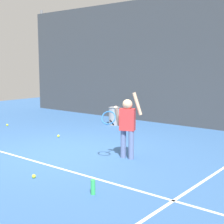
{
  "coord_description": "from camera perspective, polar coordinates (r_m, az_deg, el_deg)",
  "views": [
    {
      "loc": [
        5.23,
        -4.81,
        1.9
      ],
      "look_at": [
        0.68,
        0.85,
        0.85
      ],
      "focal_mm": 53.55,
      "sensor_mm": 36.0,
      "label": 1
    }
  ],
  "objects": [
    {
      "name": "ground_plane",
      "position": [
        7.36,
        -8.34,
        -6.83
      ],
      "size": [
        20.0,
        20.0,
        0.0
      ],
      "primitive_type": "plane",
      "color": "#335B93"
    },
    {
      "name": "court_line_baseline",
      "position": [
        6.85,
        -13.36,
        -8.08
      ],
      "size": [
        9.0,
        0.05,
        0.0
      ],
      "primitive_type": "cube",
      "color": "white",
      "rests_on": "ground"
    },
    {
      "name": "court_line_sideline",
      "position": [
        6.47,
        18.21,
        -9.26
      ],
      "size": [
        0.05,
        9.0,
        0.0
      ],
      "primitive_type": "cube",
      "color": "white",
      "rests_on": "ground"
    },
    {
      "name": "back_fence_windscreen",
      "position": [
        10.7,
        9.66,
        8.57
      ],
      "size": [
        12.55,
        0.08,
        3.97
      ],
      "primitive_type": "cube",
      "color": "#383D42",
      "rests_on": "ground"
    },
    {
      "name": "fence_post_0",
      "position": [
        14.74,
        -11.72,
        8.67
      ],
      "size": [
        0.09,
        0.09,
        4.12
      ],
      "primitive_type": "cylinder",
      "color": "slate",
      "rests_on": "ground"
    },
    {
      "name": "fence_post_1",
      "position": [
        10.76,
        9.83,
        8.96
      ],
      "size": [
        0.09,
        0.09,
        4.12
      ],
      "primitive_type": "cylinder",
      "color": "slate",
      "rests_on": "ground"
    },
    {
      "name": "tennis_player",
      "position": [
        6.67,
        2.51,
        -1.92
      ],
      "size": [
        0.54,
        0.76,
        1.35
      ],
      "rotation": [
        0.0,
        0.0,
        0.38
      ],
      "color": "slate",
      "rests_on": "ground"
    },
    {
      "name": "ball_hopper",
      "position": [
        10.47,
        0.42,
        -0.64
      ],
      "size": [
        0.38,
        0.38,
        0.56
      ],
      "color": "gray",
      "rests_on": "ground"
    },
    {
      "name": "water_bottle",
      "position": [
        5.02,
        -3.27,
        -12.69
      ],
      "size": [
        0.07,
        0.07,
        0.22
      ],
      "primitive_type": "cylinder",
      "color": "green",
      "rests_on": "ground"
    },
    {
      "name": "tennis_ball_0",
      "position": [
        8.85,
        -9.14,
        -4.06
      ],
      "size": [
        0.07,
        0.07,
        0.07
      ],
      "primitive_type": "sphere",
      "color": "#CCE033",
      "rests_on": "ground"
    },
    {
      "name": "tennis_ball_3",
      "position": [
        10.84,
        3.92,
        -1.72
      ],
      "size": [
        0.07,
        0.07,
        0.07
      ],
      "primitive_type": "sphere",
      "color": "#CCE033",
      "rests_on": "ground"
    },
    {
      "name": "tennis_ball_4",
      "position": [
        5.85,
        -13.2,
        -10.62
      ],
      "size": [
        0.07,
        0.07,
        0.07
      ],
      "primitive_type": "sphere",
      "color": "#CCE033",
      "rests_on": "ground"
    },
    {
      "name": "tennis_ball_5",
      "position": [
        10.8,
        -17.46,
        -2.12
      ],
      "size": [
        0.07,
        0.07,
        0.07
      ],
      "primitive_type": "sphere",
      "color": "#CCE033",
      "rests_on": "ground"
    }
  ]
}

